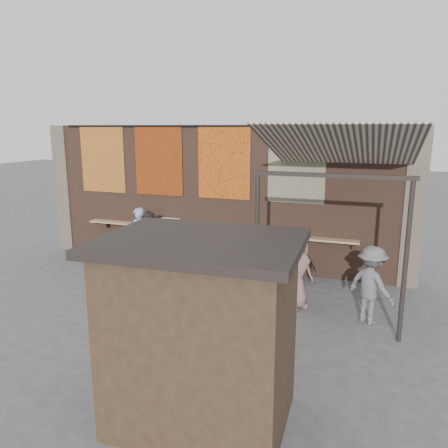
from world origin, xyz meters
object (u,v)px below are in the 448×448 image
scooter_stool_2 (163,253)px  scooter_stool_9 (296,269)px  scooter_stool_3 (180,256)px  scooter_stool_4 (198,257)px  shelf_box (170,222)px  shopper_grey (371,285)px  scooter_stool_7 (254,264)px  market_stall (202,337)px  diner_left (140,238)px  scooter_stool_0 (129,249)px  scooter_stool_6 (237,262)px  diner_right (152,241)px  shopper_navy (295,270)px  scooter_stool_5 (217,260)px  shopper_tan (296,270)px  scooter_stool_8 (276,264)px  scooter_stool_1 (145,251)px

scooter_stool_2 → scooter_stool_9: bearing=0.7°
scooter_stool_3 → scooter_stool_4: size_ratio=0.88×
shelf_box → shopper_grey: shopper_grey is taller
scooter_stool_7 → market_stall: (0.92, -5.93, 0.89)m
scooter_stool_7 → diner_left: 3.36m
scooter_stool_0 → scooter_stool_6: 3.35m
shelf_box → diner_right: size_ratio=0.34×
scooter_stool_3 → diner_left: 1.26m
scooter_stool_2 → scooter_stool_9: (3.83, 0.05, -0.07)m
scooter_stool_3 → scooter_stool_4: bearing=-7.3°
shelf_box → market_stall: size_ratio=0.23×
diner_right → scooter_stool_4: bearing=-12.1°
scooter_stool_6 → scooter_stool_9: (1.61, 0.03, -0.02)m
scooter_stool_0 → shopper_navy: size_ratio=0.54×
scooter_stool_0 → scooter_stool_2: scooter_stool_0 is taller
scooter_stool_9 → shopper_navy: bearing=-81.2°
scooter_stool_0 → scooter_stool_5: bearing=0.1°
diner_left → shopper_grey: 6.52m
scooter_stool_4 → shopper_tan: size_ratio=0.49×
shopper_navy → shopper_tan: shopper_tan is taller
scooter_stool_8 → shopper_navy: bearing=-63.3°
shopper_navy → scooter_stool_2: bearing=-40.5°
scooter_stool_0 → scooter_stool_3: scooter_stool_0 is taller
scooter_stool_3 → scooter_stool_6: bearing=-1.9°
diner_left → scooter_stool_6: bearing=14.5°
scooter_stool_7 → diner_right: diner_right is taller
scooter_stool_0 → scooter_stool_1: scooter_stool_0 is taller
scooter_stool_4 → scooter_stool_5: bearing=2.5°
scooter_stool_2 → shopper_navy: bearing=-20.0°
diner_left → shelf_box: bearing=51.7°
scooter_stool_7 → diner_right: size_ratio=0.44×
scooter_stool_1 → shopper_navy: (4.70, -1.56, 0.44)m
scooter_stool_6 → diner_left: 2.88m
scooter_stool_1 → scooter_stool_9: (4.47, -0.03, -0.03)m
scooter_stool_7 → shopper_tan: shopper_tan is taller
shelf_box → scooter_stool_7: shelf_box is taller
scooter_stool_4 → market_stall: market_stall is taller
scooter_stool_7 → market_stall: bearing=-81.2°
scooter_stool_1 → diner_left: (0.04, -0.34, 0.50)m
shelf_box → shopper_grey: size_ratio=0.34×
shelf_box → scooter_stool_5: 1.86m
scooter_stool_4 → shopper_navy: 3.35m
scooter_stool_4 → diner_right: size_ratio=0.51×
shelf_box → diner_right: bearing=-109.1°
scooter_stool_7 → shopper_tan: 2.27m
scooter_stool_0 → shopper_grey: shopper_grey is taller
scooter_stool_6 → scooter_stool_8: size_ratio=0.86×
diner_left → shopper_tan: (4.73, -1.37, 0.01)m
scooter_stool_5 → shelf_box: bearing=168.5°
scooter_stool_4 → scooter_stool_6: 1.13m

